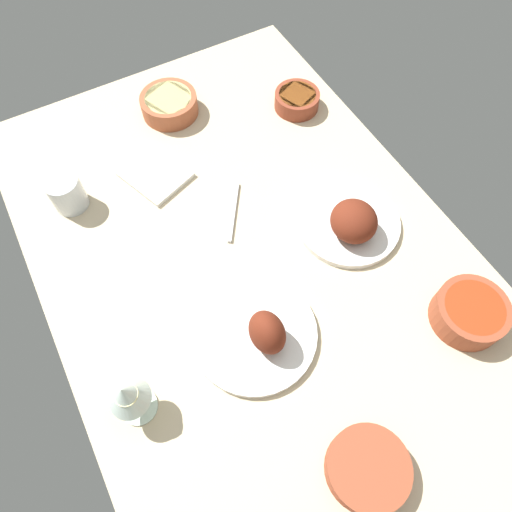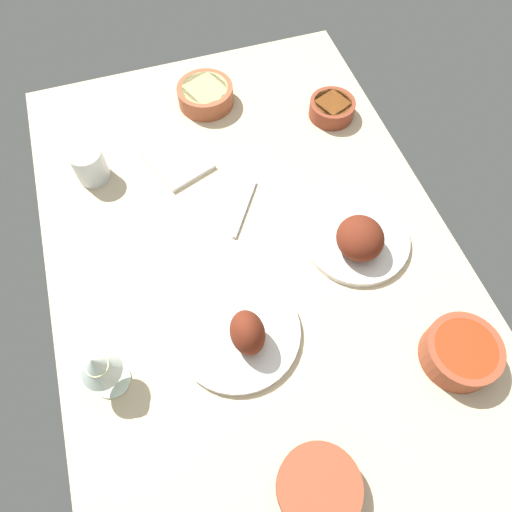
{
  "view_description": "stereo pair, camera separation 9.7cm",
  "coord_description": "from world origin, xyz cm",
  "px_view_note": "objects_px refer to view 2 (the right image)",
  "views": [
    {
      "loc": [
        -42.76,
        23.84,
        94.61
      ],
      "look_at": [
        0.0,
        0.0,
        6.0
      ],
      "focal_mm": 32.42,
      "sensor_mm": 36.0,
      "label": 1
    },
    {
      "loc": [
        -46.61,
        14.97,
        94.61
      ],
      "look_at": [
        0.0,
        0.0,
        6.0
      ],
      "focal_mm": 32.42,
      "sensor_mm": 36.0,
      "label": 2
    }
  ],
  "objects_px": {
    "wine_glass": "(98,367)",
    "bowl_soup": "(332,108)",
    "folded_napkin": "(178,160)",
    "fork_loose": "(245,209)",
    "bowl_sauce": "(461,352)",
    "water_tumbler": "(90,165)",
    "plate_near_viewer": "(241,332)",
    "plate_far_side": "(358,238)",
    "bowl_potatoes": "(205,94)",
    "bowl_pasta": "(319,488)"
  },
  "relations": [
    {
      "from": "bowl_potatoes",
      "to": "fork_loose",
      "type": "relative_size",
      "value": 0.9
    },
    {
      "from": "folded_napkin",
      "to": "fork_loose",
      "type": "height_order",
      "value": "folded_napkin"
    },
    {
      "from": "plate_near_viewer",
      "to": "fork_loose",
      "type": "distance_m",
      "value": 0.31
    },
    {
      "from": "plate_near_viewer",
      "to": "plate_far_side",
      "type": "xyz_separation_m",
      "value": [
        0.13,
        -0.31,
        0.01
      ]
    },
    {
      "from": "bowl_sauce",
      "to": "bowl_potatoes",
      "type": "height_order",
      "value": "bowl_sauce"
    },
    {
      "from": "bowl_soup",
      "to": "wine_glass",
      "type": "distance_m",
      "value": 0.86
    },
    {
      "from": "bowl_sauce",
      "to": "folded_napkin",
      "type": "xyz_separation_m",
      "value": [
        0.66,
        0.41,
        -0.03
      ]
    },
    {
      "from": "bowl_sauce",
      "to": "plate_near_viewer",
      "type": "bearing_deg",
      "value": 66.36
    },
    {
      "from": "bowl_soup",
      "to": "fork_loose",
      "type": "distance_m",
      "value": 0.39
    },
    {
      "from": "bowl_soup",
      "to": "water_tumbler",
      "type": "relative_size",
      "value": 1.4
    },
    {
      "from": "water_tumbler",
      "to": "bowl_pasta",
      "type": "bearing_deg",
      "value": -161.59
    },
    {
      "from": "bowl_soup",
      "to": "wine_glass",
      "type": "relative_size",
      "value": 0.86
    },
    {
      "from": "water_tumbler",
      "to": "folded_napkin",
      "type": "xyz_separation_m",
      "value": [
        -0.02,
        -0.21,
        -0.04
      ]
    },
    {
      "from": "plate_far_side",
      "to": "folded_napkin",
      "type": "relative_size",
      "value": 1.58
    },
    {
      "from": "plate_near_viewer",
      "to": "plate_far_side",
      "type": "bearing_deg",
      "value": -67.92
    },
    {
      "from": "bowl_soup",
      "to": "plate_far_side",
      "type": "bearing_deg",
      "value": 165.63
    },
    {
      "from": "bowl_soup",
      "to": "wine_glass",
      "type": "height_order",
      "value": "wine_glass"
    },
    {
      "from": "wine_glass",
      "to": "fork_loose",
      "type": "height_order",
      "value": "wine_glass"
    },
    {
      "from": "plate_near_viewer",
      "to": "wine_glass",
      "type": "relative_size",
      "value": 1.84
    },
    {
      "from": "bowl_potatoes",
      "to": "fork_loose",
      "type": "bearing_deg",
      "value": 179.28
    },
    {
      "from": "bowl_soup",
      "to": "bowl_potatoes",
      "type": "relative_size",
      "value": 0.8
    },
    {
      "from": "wine_glass",
      "to": "plate_near_viewer",
      "type": "bearing_deg",
      "value": -87.75
    },
    {
      "from": "bowl_sauce",
      "to": "fork_loose",
      "type": "distance_m",
      "value": 0.55
    },
    {
      "from": "plate_near_viewer",
      "to": "folded_napkin",
      "type": "distance_m",
      "value": 0.49
    },
    {
      "from": "wine_glass",
      "to": "fork_loose",
      "type": "relative_size",
      "value": 0.84
    },
    {
      "from": "plate_far_side",
      "to": "bowl_soup",
      "type": "distance_m",
      "value": 0.41
    },
    {
      "from": "bowl_potatoes",
      "to": "water_tumbler",
      "type": "distance_m",
      "value": 0.37
    },
    {
      "from": "plate_near_viewer",
      "to": "folded_napkin",
      "type": "height_order",
      "value": "plate_near_viewer"
    },
    {
      "from": "plate_near_viewer",
      "to": "water_tumbler",
      "type": "height_order",
      "value": "plate_near_viewer"
    },
    {
      "from": "bowl_sauce",
      "to": "bowl_potatoes",
      "type": "relative_size",
      "value": 0.98
    },
    {
      "from": "bowl_potatoes",
      "to": "plate_far_side",
      "type": "bearing_deg",
      "value": -159.28
    },
    {
      "from": "plate_near_viewer",
      "to": "bowl_potatoes",
      "type": "bearing_deg",
      "value": -8.81
    },
    {
      "from": "bowl_potatoes",
      "to": "wine_glass",
      "type": "height_order",
      "value": "wine_glass"
    },
    {
      "from": "plate_far_side",
      "to": "bowl_pasta",
      "type": "distance_m",
      "value": 0.51
    },
    {
      "from": "water_tumbler",
      "to": "folded_napkin",
      "type": "distance_m",
      "value": 0.21
    },
    {
      "from": "plate_near_viewer",
      "to": "bowl_soup",
      "type": "bearing_deg",
      "value": -38.24
    },
    {
      "from": "bowl_potatoes",
      "to": "bowl_soup",
      "type": "bearing_deg",
      "value": -115.72
    },
    {
      "from": "bowl_pasta",
      "to": "wine_glass",
      "type": "distance_m",
      "value": 0.44
    },
    {
      "from": "plate_near_viewer",
      "to": "bowl_sauce",
      "type": "xyz_separation_m",
      "value": [
        -0.17,
        -0.39,
        0.01
      ]
    },
    {
      "from": "plate_near_viewer",
      "to": "bowl_potatoes",
      "type": "relative_size",
      "value": 1.72
    },
    {
      "from": "plate_far_side",
      "to": "water_tumbler",
      "type": "distance_m",
      "value": 0.66
    },
    {
      "from": "folded_napkin",
      "to": "water_tumbler",
      "type": "bearing_deg",
      "value": 85.17
    },
    {
      "from": "wine_glass",
      "to": "bowl_soup",
      "type": "bearing_deg",
      "value": -51.76
    },
    {
      "from": "wine_glass",
      "to": "folded_napkin",
      "type": "xyz_separation_m",
      "value": [
        0.5,
        -0.25,
        -0.09
      ]
    },
    {
      "from": "bowl_soup",
      "to": "fork_loose",
      "type": "relative_size",
      "value": 0.72
    },
    {
      "from": "folded_napkin",
      "to": "bowl_sauce",
      "type": "bearing_deg",
      "value": -148.08
    },
    {
      "from": "bowl_potatoes",
      "to": "folded_napkin",
      "type": "bearing_deg",
      "value": 146.04
    },
    {
      "from": "plate_near_viewer",
      "to": "plate_far_side",
      "type": "relative_size",
      "value": 1.08
    },
    {
      "from": "bowl_soup",
      "to": "folded_napkin",
      "type": "distance_m",
      "value": 0.43
    },
    {
      "from": "bowl_soup",
      "to": "water_tumbler",
      "type": "distance_m",
      "value": 0.64
    }
  ]
}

